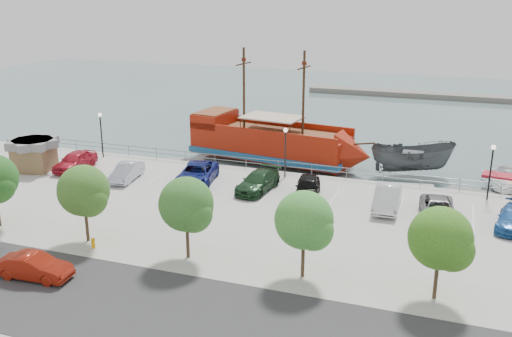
% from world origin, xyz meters
% --- Properties ---
extents(ground, '(160.00, 160.00, 0.00)m').
position_xyz_m(ground, '(0.00, 0.00, -1.00)').
color(ground, '#486264').
extents(street, '(100.00, 8.00, 0.04)m').
position_xyz_m(street, '(0.00, -16.00, 0.01)').
color(street, '#313131').
rests_on(street, land_slab).
extents(sidewalk, '(100.00, 4.00, 0.05)m').
position_xyz_m(sidewalk, '(0.00, -10.00, 0.01)').
color(sidewalk, '#9E9888').
rests_on(sidewalk, land_slab).
extents(seawall_railing, '(50.00, 0.06, 1.00)m').
position_xyz_m(seawall_railing, '(0.00, 7.80, 0.53)').
color(seawall_railing, slate).
rests_on(seawall_railing, land_slab).
extents(far_shore, '(40.00, 3.00, 0.80)m').
position_xyz_m(far_shore, '(10.00, 55.00, -0.60)').
color(far_shore, '#6F695B').
rests_on(far_shore, ground).
extents(pirate_ship, '(18.38, 7.28, 11.45)m').
position_xyz_m(pirate_ship, '(-2.31, 13.28, 0.92)').
color(pirate_ship, '#981B09').
rests_on(pirate_ship, ground).
extents(patrol_boat, '(8.03, 4.92, 2.92)m').
position_xyz_m(patrol_boat, '(9.86, 13.63, 0.46)').
color(patrol_boat, '#45494B').
rests_on(patrol_boat, ground).
extents(speedboat, '(5.84, 7.46, 1.41)m').
position_xyz_m(speedboat, '(17.80, 12.57, -0.30)').
color(speedboat, white).
rests_on(speedboat, ground).
extents(dock_west, '(7.35, 3.89, 0.40)m').
position_xyz_m(dock_west, '(-12.80, 9.20, -0.80)').
color(dock_west, gray).
rests_on(dock_west, ground).
extents(dock_mid, '(6.94, 2.99, 0.38)m').
position_xyz_m(dock_mid, '(8.79, 9.20, -0.81)').
color(dock_mid, '#989793').
rests_on(dock_mid, ground).
extents(dock_east, '(7.34, 3.71, 0.40)m').
position_xyz_m(dock_east, '(16.54, 9.20, -0.80)').
color(dock_east, slate).
rests_on(dock_east, ground).
extents(shed, '(4.03, 4.03, 2.77)m').
position_xyz_m(shed, '(-21.37, 1.14, 1.47)').
color(shed, brown).
rests_on(shed, land_slab).
extents(street_sedan, '(4.31, 1.76, 1.39)m').
position_xyz_m(street_sedan, '(-7.83, -15.09, 0.70)').
color(street_sedan, maroon).
rests_on(street_sedan, street).
extents(fire_hydrant, '(0.25, 0.25, 0.71)m').
position_xyz_m(fire_hydrant, '(-7.05, -10.80, 0.38)').
color(fire_hydrant, orange).
rests_on(fire_hydrant, sidewalk).
extents(lamp_post_left, '(0.36, 0.36, 4.28)m').
position_xyz_m(lamp_post_left, '(-18.00, 6.50, 2.94)').
color(lamp_post_left, black).
rests_on(lamp_post_left, land_slab).
extents(lamp_post_mid, '(0.36, 0.36, 4.28)m').
position_xyz_m(lamp_post_mid, '(0.00, 6.50, 2.94)').
color(lamp_post_mid, black).
rests_on(lamp_post_mid, land_slab).
extents(lamp_post_right, '(0.36, 0.36, 4.28)m').
position_xyz_m(lamp_post_right, '(16.00, 6.50, 2.94)').
color(lamp_post_right, black).
rests_on(lamp_post_right, land_slab).
extents(tree_c, '(3.30, 3.20, 5.00)m').
position_xyz_m(tree_c, '(-7.85, -10.07, 3.30)').
color(tree_c, '#473321').
rests_on(tree_c, sidewalk).
extents(tree_d, '(3.30, 3.20, 5.00)m').
position_xyz_m(tree_d, '(-0.85, -10.07, 3.30)').
color(tree_d, '#473321').
rests_on(tree_d, sidewalk).
extents(tree_e, '(3.30, 3.20, 5.00)m').
position_xyz_m(tree_e, '(6.15, -10.07, 3.30)').
color(tree_e, '#473321').
rests_on(tree_e, sidewalk).
extents(tree_f, '(3.30, 3.20, 5.00)m').
position_xyz_m(tree_f, '(13.15, -10.07, 3.30)').
color(tree_f, '#473321').
rests_on(tree_f, sidewalk).
extents(parked_car_a, '(2.07, 4.87, 1.64)m').
position_xyz_m(parked_car_a, '(-18.05, 2.37, 0.82)').
color(parked_car_a, '#B81D2F').
rests_on(parked_car_a, land_slab).
extents(parked_car_b, '(2.10, 4.49, 1.42)m').
position_xyz_m(parked_car_b, '(-12.22, 1.41, 0.71)').
color(parked_car_b, '#ABAFBE').
rests_on(parked_car_b, land_slab).
extents(parked_car_c, '(3.80, 6.27, 1.63)m').
position_xyz_m(parked_car_c, '(-6.35, 2.61, 0.81)').
color(parked_car_c, navy).
rests_on(parked_car_c, land_slab).
extents(parked_car_d, '(2.66, 5.36, 1.50)m').
position_xyz_m(parked_car_d, '(-1.03, 2.55, 0.75)').
color(parked_car_d, '#1A3A1F').
rests_on(parked_car_d, land_slab).
extents(parked_car_e, '(2.63, 4.80, 1.55)m').
position_xyz_m(parked_car_e, '(3.00, 2.59, 0.77)').
color(parked_car_e, black).
rests_on(parked_car_e, land_slab).
extents(parked_car_f, '(1.91, 5.13, 1.67)m').
position_xyz_m(parked_car_f, '(9.08, 2.08, 0.84)').
color(parked_car_f, silver).
rests_on(parked_car_f, land_slab).
extents(parked_car_g, '(2.92, 5.20, 1.37)m').
position_xyz_m(parked_car_g, '(12.64, 1.33, 0.69)').
color(parked_car_g, slate).
rests_on(parked_car_g, land_slab).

